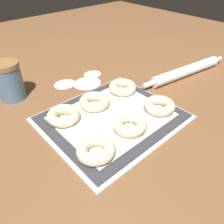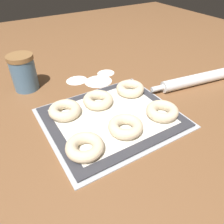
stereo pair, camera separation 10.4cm
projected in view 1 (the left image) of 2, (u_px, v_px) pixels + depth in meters
name	position (u px, v px, depth m)	size (l,w,h in m)	color
ground_plane	(107.00, 119.00, 0.71)	(2.80, 2.80, 0.00)	brown
baking_tray	(112.00, 118.00, 0.71)	(0.42, 0.37, 0.01)	#B2B5BA
baking_mat	(112.00, 116.00, 0.71)	(0.40, 0.34, 0.00)	#333338
bagel_front_left	(96.00, 150.00, 0.57)	(0.10, 0.10, 0.03)	beige
bagel_front_center	(130.00, 125.00, 0.65)	(0.10, 0.10, 0.03)	beige
bagel_front_right	(159.00, 106.00, 0.72)	(0.10, 0.10, 0.03)	beige
bagel_back_left	(64.00, 116.00, 0.68)	(0.10, 0.10, 0.03)	beige
bagel_back_center	(94.00, 102.00, 0.74)	(0.10, 0.10, 0.03)	beige
bagel_back_right	(123.00, 87.00, 0.82)	(0.10, 0.10, 0.03)	beige
flour_canister	(9.00, 81.00, 0.77)	(0.10, 0.10, 0.14)	slate
rolling_pin	(186.00, 71.00, 0.94)	(0.48, 0.10, 0.04)	silver
flour_patch_near	(65.00, 84.00, 0.89)	(0.09, 0.08, 0.00)	white
flour_patch_far	(92.00, 74.00, 0.96)	(0.08, 0.07, 0.00)	white
flour_patch_side	(87.00, 83.00, 0.90)	(0.12, 0.10, 0.00)	white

